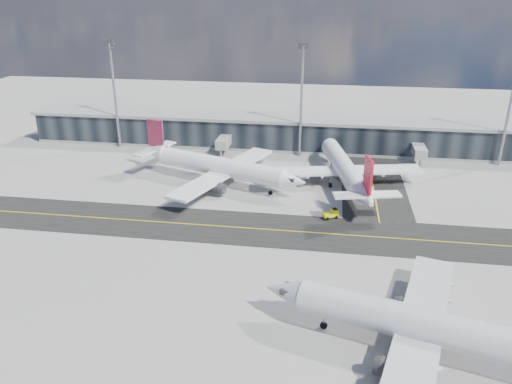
{
  "coord_description": "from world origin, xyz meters",
  "views": [
    {
      "loc": [
        7.53,
        -78.07,
        42.18
      ],
      "look_at": [
        -5.84,
        9.69,
        5.0
      ],
      "focal_mm": 35.0,
      "sensor_mm": 36.0,
      "label": 1
    }
  ],
  "objects_px": {
    "airliner_redtail": "(345,169)",
    "airliner_near": "(435,329)",
    "baggage_tug": "(332,214)",
    "service_van": "(343,176)",
    "airliner_af": "(218,166)"
  },
  "relations": [
    {
      "from": "airliner_redtail",
      "to": "airliner_near",
      "type": "height_order",
      "value": "airliner_near"
    },
    {
      "from": "baggage_tug",
      "to": "service_van",
      "type": "height_order",
      "value": "baggage_tug"
    },
    {
      "from": "airliner_redtail",
      "to": "airliner_near",
      "type": "distance_m",
      "value": 55.63
    },
    {
      "from": "airliner_af",
      "to": "service_van",
      "type": "height_order",
      "value": "airliner_af"
    },
    {
      "from": "baggage_tug",
      "to": "airliner_redtail",
      "type": "bearing_deg",
      "value": 143.93
    },
    {
      "from": "airliner_redtail",
      "to": "airliner_near",
      "type": "bearing_deg",
      "value": -92.1
    },
    {
      "from": "baggage_tug",
      "to": "airliner_near",
      "type": "bearing_deg",
      "value": -9.45
    },
    {
      "from": "airliner_redtail",
      "to": "airliner_af",
      "type": "bearing_deg",
      "value": 172.71
    },
    {
      "from": "airliner_af",
      "to": "service_van",
      "type": "bearing_deg",
      "value": 125.08
    },
    {
      "from": "airliner_near",
      "to": "airliner_redtail",
      "type": "bearing_deg",
      "value": 25.59
    },
    {
      "from": "airliner_redtail",
      "to": "service_van",
      "type": "bearing_deg",
      "value": 79.17
    },
    {
      "from": "baggage_tug",
      "to": "service_van",
      "type": "relative_size",
      "value": 0.67
    },
    {
      "from": "airliner_af",
      "to": "airliner_near",
      "type": "distance_m",
      "value": 64.7
    },
    {
      "from": "airliner_redtail",
      "to": "baggage_tug",
      "type": "distance_m",
      "value": 17.47
    },
    {
      "from": "airliner_af",
      "to": "service_van",
      "type": "relative_size",
      "value": 8.51
    }
  ]
}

